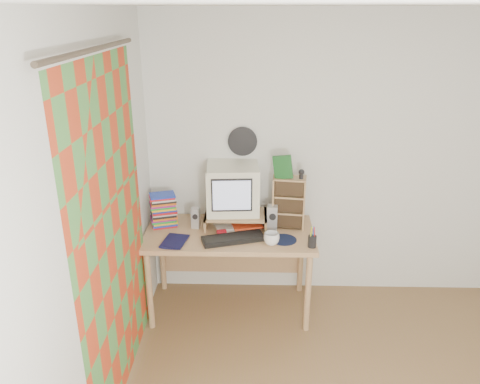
# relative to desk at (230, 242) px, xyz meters

# --- Properties ---
(ceiling) EXTENTS (3.50, 3.50, 0.00)m
(ceiling) POSITION_rel_desk_xyz_m (1.03, -1.44, 1.88)
(ceiling) COLOR white
(ceiling) RESTS_ON back_wall
(back_wall) EXTENTS (3.50, 0.00, 3.50)m
(back_wall) POSITION_rel_desk_xyz_m (1.03, 0.31, 0.63)
(back_wall) COLOR silver
(back_wall) RESTS_ON floor
(left_wall) EXTENTS (0.00, 3.50, 3.50)m
(left_wall) POSITION_rel_desk_xyz_m (-0.72, -1.44, 0.63)
(left_wall) COLOR silver
(left_wall) RESTS_ON floor
(curtain) EXTENTS (0.00, 2.20, 2.20)m
(curtain) POSITION_rel_desk_xyz_m (-0.68, -0.96, 0.53)
(curtain) COLOR #C13A1B
(curtain) RESTS_ON left_wall
(wall_disc) EXTENTS (0.25, 0.02, 0.25)m
(wall_disc) POSITION_rel_desk_xyz_m (0.10, 0.29, 0.81)
(wall_disc) COLOR black
(wall_disc) RESTS_ON back_wall
(desk) EXTENTS (1.40, 0.70, 0.75)m
(desk) POSITION_rel_desk_xyz_m (0.00, 0.00, 0.00)
(desk) COLOR tan
(desk) RESTS_ON floor
(monitor_riser) EXTENTS (0.52, 0.30, 0.12)m
(monitor_riser) POSITION_rel_desk_xyz_m (0.05, 0.04, 0.23)
(monitor_riser) COLOR tan
(monitor_riser) RESTS_ON desk
(crt_monitor) EXTENTS (0.45, 0.45, 0.40)m
(crt_monitor) POSITION_rel_desk_xyz_m (0.02, 0.09, 0.46)
(crt_monitor) COLOR silver
(crt_monitor) RESTS_ON monitor_riser
(speaker_left) EXTENTS (0.07, 0.07, 0.18)m
(speaker_left) POSITION_rel_desk_xyz_m (-0.29, 0.01, 0.22)
(speaker_left) COLOR #B3B3B8
(speaker_left) RESTS_ON desk
(speaker_right) EXTENTS (0.09, 0.09, 0.22)m
(speaker_right) POSITION_rel_desk_xyz_m (0.35, -0.03, 0.25)
(speaker_right) COLOR #B3B3B8
(speaker_right) RESTS_ON desk
(keyboard) EXTENTS (0.52, 0.30, 0.03)m
(keyboard) POSITION_rel_desk_xyz_m (0.04, -0.22, 0.15)
(keyboard) COLOR black
(keyboard) RESTS_ON desk
(dvd_stack) EXTENTS (0.24, 0.20, 0.29)m
(dvd_stack) POSITION_rel_desk_xyz_m (-0.56, 0.04, 0.28)
(dvd_stack) COLOR brown
(dvd_stack) RESTS_ON desk
(cd_rack) EXTENTS (0.28, 0.18, 0.45)m
(cd_rack) POSITION_rel_desk_xyz_m (0.49, 0.04, 0.36)
(cd_rack) COLOR tan
(cd_rack) RESTS_ON desk
(mug) EXTENTS (0.13, 0.13, 0.10)m
(mug) POSITION_rel_desk_xyz_m (0.34, -0.28, 0.18)
(mug) COLOR white
(mug) RESTS_ON desk
(diary) EXTENTS (0.24, 0.20, 0.04)m
(diary) POSITION_rel_desk_xyz_m (-0.51, -0.25, 0.16)
(diary) COLOR #0F1039
(diary) RESTS_ON desk
(mousepad) EXTENTS (0.23, 0.23, 0.00)m
(mousepad) POSITION_rel_desk_xyz_m (0.44, -0.20, 0.14)
(mousepad) COLOR black
(mousepad) RESTS_ON desk
(pen_cup) EXTENTS (0.07, 0.07, 0.13)m
(pen_cup) POSITION_rel_desk_xyz_m (0.66, -0.31, 0.20)
(pen_cup) COLOR black
(pen_cup) RESTS_ON desk
(papers) EXTENTS (0.33, 0.27, 0.04)m
(papers) POSITION_rel_desk_xyz_m (0.06, 0.03, 0.15)
(papers) COLOR silver
(papers) RESTS_ON desk
(red_box) EXTENTS (0.09, 0.06, 0.04)m
(red_box) POSITION_rel_desk_xyz_m (-0.06, -0.12, 0.15)
(red_box) COLOR red
(red_box) RESTS_ON desk
(game_box) EXTENTS (0.15, 0.06, 0.19)m
(game_box) POSITION_rel_desk_xyz_m (0.43, 0.02, 0.68)
(game_box) COLOR #17511F
(game_box) RESTS_ON cd_rack
(webcam) EXTENTS (0.05, 0.05, 0.08)m
(webcam) POSITION_rel_desk_xyz_m (0.58, 0.02, 0.62)
(webcam) COLOR black
(webcam) RESTS_ON cd_rack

